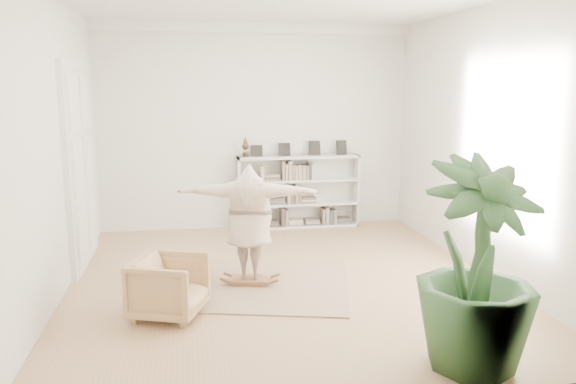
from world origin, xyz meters
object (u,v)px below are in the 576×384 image
(houseplant, at_px, (477,265))
(bookshelf, at_px, (298,192))
(person, at_px, (250,219))
(armchair, at_px, (169,287))
(rocker_board, at_px, (250,279))

(houseplant, bearing_deg, bookshelf, 96.08)
(person, distance_m, houseplant, 3.04)
(bookshelf, height_order, person, bookshelf)
(bookshelf, xyz_separation_m, armchair, (-2.18, -3.73, -0.30))
(rocker_board, bearing_deg, houseplant, -40.08)
(rocker_board, distance_m, person, 0.80)
(armchair, distance_m, houseplant, 3.27)
(bookshelf, distance_m, houseplant, 5.41)
(bookshelf, bearing_deg, rocker_board, -112.37)
(armchair, distance_m, person, 1.41)
(armchair, xyz_separation_m, houseplant, (2.76, -1.64, 0.62))
(bookshelf, distance_m, rocker_board, 3.17)
(bookshelf, height_order, armchair, bookshelf)
(rocker_board, bearing_deg, bookshelf, 82.22)
(armchair, bearing_deg, bookshelf, -9.59)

